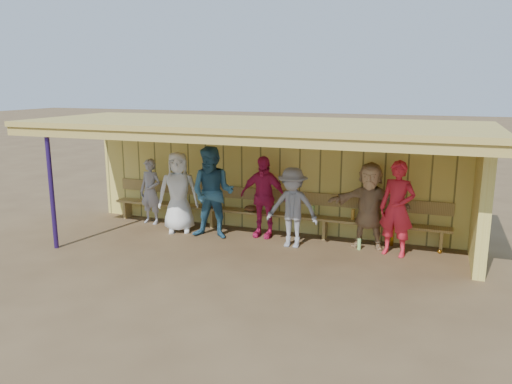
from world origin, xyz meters
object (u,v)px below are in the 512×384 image
player_g (397,209)px  bench (268,208)px  player_b (178,192)px  player_c (213,193)px  player_f (369,205)px  player_e (292,208)px  player_a (151,191)px  player_d (263,197)px

player_g → bench: size_ratio=0.24×
player_b → player_c: (0.90, -0.15, 0.08)m
player_f → player_c: bearing=-169.7°
player_e → player_a: bearing=171.4°
player_e → player_f: (1.43, 0.49, 0.05)m
player_c → bench: bearing=34.8°
player_b → player_g: size_ratio=0.98×
bench → player_g: bearing=-12.8°
player_b → player_e: (2.63, -0.16, -0.08)m
player_d → player_e: size_ratio=1.08×
player_b → player_d: player_b is taller
bench → player_a: bearing=-173.7°
player_d → player_e: (0.77, -0.45, -0.06)m
player_e → player_g: size_ratio=0.88×
player_b → bench: bearing=-5.1°
player_c → player_e: (1.74, -0.01, -0.17)m
player_a → player_c: player_c is taller
player_a → player_f: (4.99, -0.03, 0.10)m
player_c → player_f: size_ratio=1.13×
player_d → player_f: 2.21m
player_b → player_c: size_ratio=0.91×
player_f → player_g: bearing=-26.8°
player_b → player_c: 0.91m
player_b → player_f: size_ratio=1.03×
player_a → player_g: (5.54, -0.32, 0.15)m
player_a → player_b: bearing=-14.2°
player_f → player_g: player_g is taller
player_c → player_f: bearing=3.0°
player_a → player_c: bearing=-8.8°
player_g → player_b: bearing=-165.5°
player_d → bench: player_d is taller
player_c → bench: 1.32m
player_c → player_f: 3.21m
player_b → player_g: player_g is taller
player_b → player_c: bearing=-34.3°
player_b → player_e: bearing=-28.2°
player_c → player_a: bearing=159.0°
player_e → player_d: bearing=149.4°
player_f → player_d: bearing=-177.3°
player_a → player_g: 5.55m
player_e → bench: (-0.79, 0.82, -0.28)m
player_a → player_d: player_d is taller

